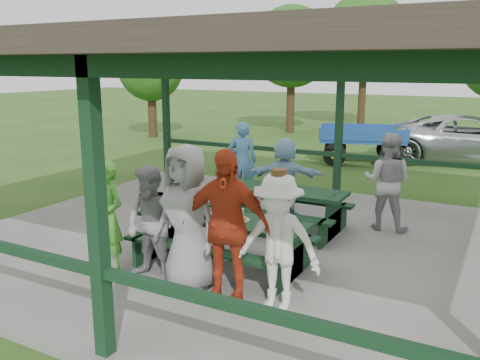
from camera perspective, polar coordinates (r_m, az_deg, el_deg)
The scene contains 19 objects.
ground at distance 8.62m, azimuth 2.84°, elevation -7.64°, with size 90.00×90.00×0.00m, color #294D18.
concrete_slab at distance 8.60m, azimuth 2.84°, elevation -7.32°, with size 10.00×8.00×0.10m, color slate.
pavilion_structure at distance 8.07m, azimuth 3.09°, elevation 13.93°, with size 10.60×8.60×3.24m.
picnic_table_near at distance 7.48m, azimuth -1.95°, elevation -6.21°, with size 2.56×1.39×0.75m.
picnic_table_far at distance 9.18m, azimuth 4.39°, elevation -2.63°, with size 2.41×1.39×0.75m.
table_setting at distance 7.33m, azimuth -0.83°, elevation -4.04°, with size 2.43×0.45×0.10m.
contestant_green at distance 7.43m, azimuth -14.64°, elevation -4.09°, with size 0.59×0.38×1.61m, color green.
contestant_grey_left at distance 7.00m, azimuth -9.92°, elevation -4.91°, with size 0.78×0.61×1.60m, color gray.
contestant_grey_mid at distance 6.62m, azimuth -6.00°, elevation -4.28°, with size 0.95×0.62×1.94m, color gray.
contestant_red at distance 6.26m, azimuth -1.67°, elevation -5.22°, with size 1.14×0.47×1.95m, color #BC381B.
contestant_white_fedora at distance 6.11m, azimuth 4.27°, elevation -6.97°, with size 1.11×0.67×1.74m.
spectator_lblue at distance 9.87m, azimuth 5.05°, elevation 0.32°, with size 1.45×0.46×1.56m, color #8AB4D5.
spectator_blue at distance 11.08m, azimuth 0.27°, elevation 2.18°, with size 0.63×0.41×1.72m, color teal.
spectator_grey at distance 9.41m, azimuth 16.19°, elevation -0.17°, with size 0.85×0.66×1.75m, color #949597.
pickup_truck at distance 17.39m, azimuth 24.48°, elevation 4.19°, with size 2.44×5.30×1.47m, color silver.
farm_trailer at distance 16.26m, azimuth 13.59°, elevation 4.02°, with size 3.56×2.16×1.24m.
tree_far_left at distance 22.96m, azimuth 5.83°, elevation 14.62°, with size 3.54×3.54×5.53m.
tree_left at distance 25.76m, azimuth 13.88°, elevation 15.39°, with size 4.07×4.07×6.36m.
tree_edge_left at distance 21.75m, azimuth -10.01°, elevation 12.19°, with size 2.68×2.68×4.19m.
Camera 1 is at (3.47, -7.29, 3.02)m, focal length 38.00 mm.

